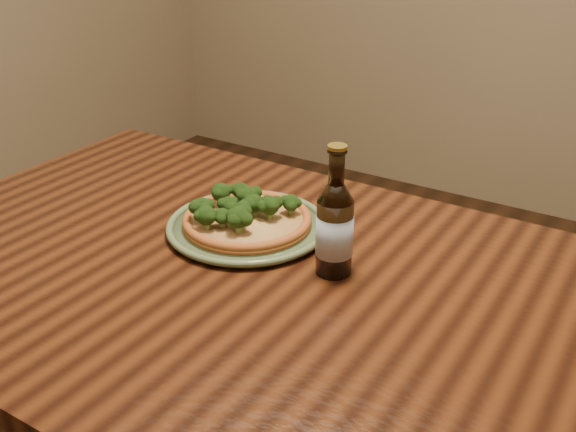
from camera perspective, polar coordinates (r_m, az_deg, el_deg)
The scene contains 4 objects.
table at distance 1.19m, azimuth 0.17°, elevation -9.66°, with size 1.60×0.90×0.75m.
plate at distance 1.30m, azimuth -3.45°, elevation -0.87°, with size 0.31×0.31×0.02m.
pizza at distance 1.30m, azimuth -3.64°, elevation -0.09°, with size 0.25×0.25×0.07m.
beer_bottle at distance 1.13m, azimuth 3.97°, elevation -0.97°, with size 0.06×0.06×0.23m.
Camera 1 is at (0.51, -0.72, 1.35)m, focal length 42.00 mm.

